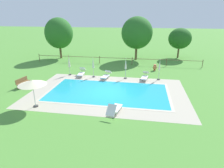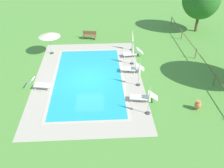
# 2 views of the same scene
# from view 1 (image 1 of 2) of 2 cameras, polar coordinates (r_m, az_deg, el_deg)

# --- Properties ---
(ground_plane) EXTENTS (160.00, 160.00, 0.00)m
(ground_plane) POSITION_cam_1_polar(r_m,az_deg,el_deg) (17.37, -1.22, -2.37)
(ground_plane) COLOR #518E38
(pool_deck_paving) EXTENTS (13.87, 8.90, 0.01)m
(pool_deck_paving) POSITION_cam_1_polar(r_m,az_deg,el_deg) (17.36, -1.22, -2.36)
(pool_deck_paving) COLOR #B2A893
(pool_deck_paving) RESTS_ON ground
(swimming_pool_water) EXTENTS (10.49, 5.53, 0.01)m
(swimming_pool_water) POSITION_cam_1_polar(r_m,az_deg,el_deg) (17.36, -1.22, -2.35)
(swimming_pool_water) COLOR #23A8C1
(swimming_pool_water) RESTS_ON ground
(pool_coping_rim) EXTENTS (10.97, 6.01, 0.01)m
(pool_coping_rim) POSITION_cam_1_polar(r_m,az_deg,el_deg) (17.36, -1.22, -2.34)
(pool_coping_rim) COLOR #C0B59F
(pool_coping_rim) RESTS_ON ground
(sun_lounger_north_near_steps) EXTENTS (0.93, 2.10, 0.80)m
(sun_lounger_north_near_steps) POSITION_cam_1_polar(r_m,az_deg,el_deg) (20.85, -1.76, 2.65)
(sun_lounger_north_near_steps) COLOR white
(sun_lounger_north_near_steps) RESTS_ON ground
(sun_lounger_north_mid) EXTENTS (0.96, 2.00, 0.93)m
(sun_lounger_north_mid) POSITION_cam_1_polar(r_m,az_deg,el_deg) (13.60, 0.78, -7.37)
(sun_lounger_north_mid) COLOR white
(sun_lounger_north_mid) RESTS_ON ground
(sun_lounger_north_far) EXTENTS (0.74, 2.01, 0.88)m
(sun_lounger_north_far) POSITION_cam_1_polar(r_m,az_deg,el_deg) (21.97, -9.05, 3.36)
(sun_lounger_north_far) COLOR white
(sun_lounger_north_far) RESTS_ON ground
(sun_lounger_north_end) EXTENTS (0.93, 2.10, 0.80)m
(sun_lounger_north_end) POSITION_cam_1_polar(r_m,az_deg,el_deg) (20.78, 9.77, 2.29)
(sun_lounger_north_end) COLOR white
(sun_lounger_north_end) RESTS_ON ground
(patio_umbrella_open_foreground) EXTENTS (2.05, 2.05, 2.17)m
(patio_umbrella_open_foreground) POSITION_cam_1_polar(r_m,az_deg,el_deg) (15.13, -22.64, 0.38)
(patio_umbrella_open_foreground) COLOR #383838
(patio_umbrella_open_foreground) RESTS_ON ground
(patio_umbrella_closed_row_west) EXTENTS (0.32, 0.32, 2.26)m
(patio_umbrella_closed_row_west) POSITION_cam_1_polar(r_m,az_deg,el_deg) (20.70, 13.93, 4.93)
(patio_umbrella_closed_row_west) COLOR #383838
(patio_umbrella_closed_row_west) RESTS_ON ground
(patio_umbrella_closed_row_mid_west) EXTENTS (0.32, 0.32, 2.35)m
(patio_umbrella_closed_row_mid_west) POSITION_cam_1_polar(r_m,az_deg,el_deg) (20.52, 4.10, 5.64)
(patio_umbrella_closed_row_mid_west) COLOR #383838
(patio_umbrella_closed_row_mid_west) RESTS_ON ground
(patio_umbrella_closed_row_centre) EXTENTS (0.32, 0.32, 2.26)m
(patio_umbrella_closed_row_centre) POSITION_cam_1_polar(r_m,az_deg,el_deg) (22.27, -12.65, 6.28)
(patio_umbrella_closed_row_centre) COLOR #383838
(patio_umbrella_closed_row_centre) RESTS_ON ground
(patio_umbrella_closed_row_mid_east) EXTENTS (0.32, 0.32, 2.28)m
(patio_umbrella_closed_row_mid_east) POSITION_cam_1_polar(r_m,az_deg,el_deg) (21.07, -5.60, 5.93)
(patio_umbrella_closed_row_mid_east) COLOR #383838
(patio_umbrella_closed_row_mid_east) RESTS_ON ground
(wooden_bench_lawn_side) EXTENTS (0.68, 1.55, 0.87)m
(wooden_bench_lawn_side) POSITION_cam_1_polar(r_m,az_deg,el_deg) (20.31, -24.99, 0.49)
(wooden_bench_lawn_side) COLOR brown
(wooden_bench_lawn_side) RESTS_ON ground
(terracotta_urn_near_fence) EXTENTS (0.47, 0.47, 0.74)m
(terracotta_urn_near_fence) POSITION_cam_1_polar(r_m,az_deg,el_deg) (24.35, 12.61, 4.86)
(terracotta_urn_near_fence) COLOR #C67547
(terracotta_urn_near_fence) RESTS_ON ground
(perimeter_fence) EXTENTS (22.95, 0.08, 1.05)m
(perimeter_fence) POSITION_cam_1_polar(r_m,az_deg,el_deg) (26.80, 1.09, 7.45)
(perimeter_fence) COLOR brown
(perimeter_fence) RESTS_ON ground
(tree_far_west) EXTENTS (4.54, 4.54, 6.29)m
(tree_far_west) POSITION_cam_1_polar(r_m,az_deg,el_deg) (29.28, 7.42, 14.83)
(tree_far_west) COLOR brown
(tree_far_west) RESTS_ON ground
(tree_west_mid) EXTENTS (4.21, 4.21, 6.12)m
(tree_west_mid) POSITION_cam_1_polar(r_m,az_deg,el_deg) (31.08, -15.51, 14.35)
(tree_west_mid) COLOR brown
(tree_west_mid) RESTS_ON ground
(tree_centre) EXTENTS (3.46, 3.46, 4.58)m
(tree_centre) POSITION_cam_1_polar(r_m,az_deg,el_deg) (32.11, 19.53, 12.62)
(tree_centre) COLOR brown
(tree_centre) RESTS_ON ground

